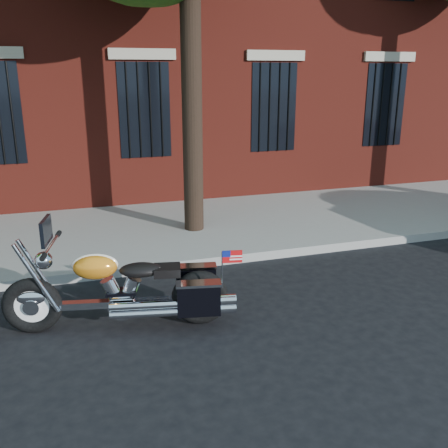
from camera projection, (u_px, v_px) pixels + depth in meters
name	position (u px, v px, depth m)	size (l,w,h in m)	color
ground	(213.00, 304.00, 6.71)	(120.00, 120.00, 0.00)	black
curb	(188.00, 263.00, 7.94)	(40.00, 0.16, 0.15)	gray
sidewalk	(165.00, 229.00, 9.66)	(40.00, 3.60, 0.15)	gray
motorcycle	(129.00, 292.00, 5.95)	(2.70, 1.14, 1.41)	black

